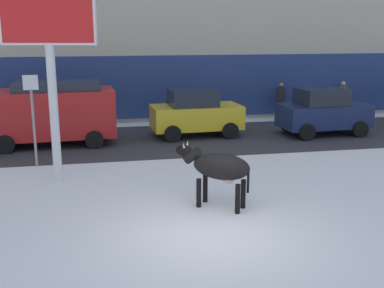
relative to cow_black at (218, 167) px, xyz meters
The scene contains 11 objects.
ground_plane 1.90m from the cow_black, 110.06° to the right, with size 120.00×120.00×0.00m, color white.
road_strip 7.39m from the cow_black, 94.36° to the left, with size 60.00×5.60×0.01m, color #333338.
cow_black is the anchor object (origin of this frame).
billboard 5.83m from the cow_black, 144.50° to the left, with size 2.50×0.75×5.56m.
car_red_van 8.56m from the cow_black, 121.12° to the left, with size 4.69×2.30×2.32m.
car_yellow_hatchback 7.86m from the cow_black, 82.43° to the left, with size 3.58×2.07×1.86m.
car_navy_hatchback 9.35m from the cow_black, 49.17° to the left, with size 3.58×2.07×1.86m.
pedestrian_near_billboard 11.77m from the cow_black, 117.58° to the left, with size 0.36×0.24×1.73m.
pedestrian_by_cars 13.62m from the cow_black, 50.04° to the left, with size 0.36×0.24×1.73m.
pedestrian_far_left 11.86m from the cow_black, 61.65° to the left, with size 0.36×0.24×1.73m.
street_sign 6.48m from the cow_black, 136.33° to the left, with size 0.44×0.08×2.82m.
Camera 1 is at (-2.14, -8.95, 4.15)m, focal length 44.79 mm.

